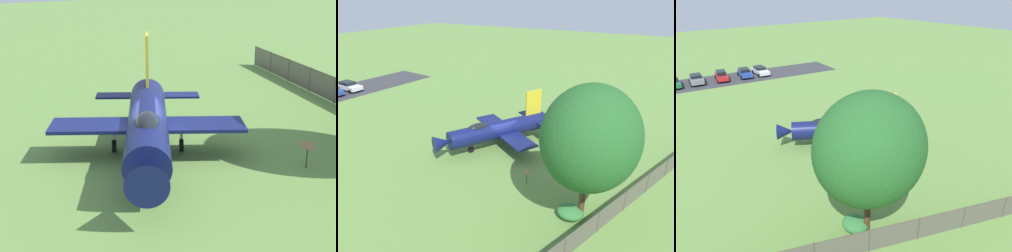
{
  "view_description": "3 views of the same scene",
  "coord_description": "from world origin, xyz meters",
  "views": [
    {
      "loc": [
        18.26,
        -10.62,
        8.43
      ],
      "look_at": [
        0.49,
        0.77,
        1.59
      ],
      "focal_mm": 53.51,
      "sensor_mm": 36.0,
      "label": 1
    },
    {
      "loc": [
        22.8,
        13.87,
        14.02
      ],
      "look_at": [
        1.14,
        1.39,
        2.84
      ],
      "focal_mm": 31.77,
      "sensor_mm": 36.0,
      "label": 2
    },
    {
      "loc": [
        16.49,
        21.29,
        14.31
      ],
      "look_at": [
        0.21,
        -0.06,
        1.99
      ],
      "focal_mm": 32.59,
      "sensor_mm": 36.0,
      "label": 3
    }
  ],
  "objects": [
    {
      "name": "ground_plane",
      "position": [
        0.0,
        0.0,
        0.0
      ],
      "size": [
        200.0,
        200.0,
        0.0
      ],
      "primitive_type": "plane",
      "color": "#668E42"
    },
    {
      "name": "display_jet",
      "position": [
        0.32,
        -0.19,
        1.73
      ],
      "size": [
        11.71,
        8.89,
        5.13
      ],
      "rotation": [
        0.0,
        0.0,
        5.75
      ],
      "color": "#111951",
      "rests_on": "ground_plane"
    },
    {
      "name": "shade_tree",
      "position": [
        6.2,
        10.21,
        5.96
      ],
      "size": [
        6.81,
        6.06,
        9.33
      ],
      "color": "brown",
      "rests_on": "ground_plane"
    },
    {
      "name": "perimeter_fence",
      "position": [
        2.66,
        13.23,
        0.89
      ],
      "size": [
        33.77,
        12.08,
        1.69
      ],
      "rotation": [
        0.0,
        0.0,
        9.08
      ],
      "color": "#4C4238",
      "rests_on": "ground_plane"
    },
    {
      "name": "shrub_near_fence",
      "position": [
        6.67,
        9.63,
        0.39
      ],
      "size": [
        1.65,
        1.81,
        0.77
      ],
      "color": "#387F3D",
      "rests_on": "ground_plane"
    },
    {
      "name": "info_plaque",
      "position": [
        4.56,
        5.28,
        0.85
      ],
      "size": [
        0.68,
        0.72,
        1.14
      ],
      "color": "#333333",
      "rests_on": "ground_plane"
    },
    {
      "name": "parked_car_white",
      "position": [
        -3.98,
        -30.1,
        0.74
      ],
      "size": [
        2.19,
        4.65,
        1.4
      ],
      "rotation": [
        0.0,
        0.0,
        7.81
      ],
      "color": "silver",
      "rests_on": "ground_plane"
    }
  ]
}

